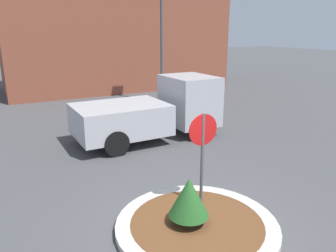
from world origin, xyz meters
name	(u,v)px	position (x,y,z in m)	size (l,w,h in m)	color
ground_plane	(197,228)	(0.00, 0.00, 0.00)	(120.00, 120.00, 0.00)	#474749
traffic_island	(197,225)	(0.00, 0.00, 0.07)	(3.26, 3.26, 0.15)	#BCB7AD
stop_sign	(203,144)	(0.52, 0.63, 1.52)	(0.69, 0.07, 2.20)	#4C4C51
island_shrub	(189,197)	(-0.16, 0.06, 0.72)	(0.81, 0.81, 0.96)	brown
utility_truck	(155,110)	(1.82, 5.65, 1.05)	(5.24, 2.38, 2.20)	#B2B2B7
storefront_building	(116,30)	(4.65, 17.39, 3.91)	(14.60, 6.07, 7.81)	brown
light_pole	(162,32)	(4.99, 11.20, 3.77)	(0.70, 0.30, 6.44)	#4C4C51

